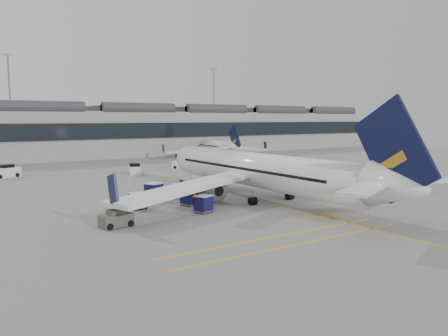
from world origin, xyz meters
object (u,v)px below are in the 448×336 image
belt_loader (185,192)px  ramp_agent_a (176,191)px  ramp_agent_b (194,197)px  airliner_main (261,171)px  pushback_tug (116,219)px  baggage_cart_a (189,196)px

belt_loader → ramp_agent_a: bearing=-138.8°
ramp_agent_b → airliner_main: bearing=164.5°
airliner_main → ramp_agent_b: bearing=173.1°
ramp_agent_a → pushback_tug: ramp_agent_a is taller
belt_loader → baggage_cart_a: bearing=-88.2°
belt_loader → ramp_agent_b: (-1.67, -5.00, 0.36)m
airliner_main → pushback_tug: (-18.38, -3.34, -2.65)m
baggage_cart_a → ramp_agent_a: (0.40, 3.89, -0.02)m
belt_loader → baggage_cart_a: size_ratio=2.48×
ramp_agent_b → baggage_cart_a: bearing=-87.5°
airliner_main → baggage_cart_a: airliner_main is taller
airliner_main → ramp_agent_b: (-8.37, 0.90, -2.34)m
ramp_agent_a → ramp_agent_b: bearing=-126.1°
ramp_agent_b → pushback_tug: 10.87m
pushback_tug → airliner_main: bearing=2.8°
belt_loader → ramp_agent_b: size_ratio=2.71×
ramp_agent_b → pushback_tug: size_ratio=0.68×
ramp_agent_a → baggage_cart_a: bearing=-128.8°
airliner_main → ramp_agent_a: airliner_main is taller
belt_loader → pushback_tug: bearing=-117.0°
airliner_main → ramp_agent_b: 8.74m
ramp_agent_a → ramp_agent_b: (-0.26, -4.58, 0.02)m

